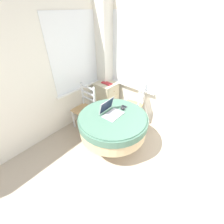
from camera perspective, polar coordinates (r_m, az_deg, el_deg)
name	(u,v)px	position (r m, az deg, el deg)	size (l,w,h in m)	color
corner_room_shell	(115,80)	(2.48, 1.05, 12.20)	(4.40, 4.78, 2.55)	white
round_dining_table	(113,123)	(2.63, 0.39, -4.17)	(1.20, 1.20, 0.73)	#4C3D2D
laptop	(111,111)	(2.55, -0.41, 0.20)	(0.35, 0.31, 0.25)	silver
computer_mouse	(123,109)	(2.68, 4.08, 1.34)	(0.06, 0.09, 0.05)	black
cell_phone	(124,106)	(2.77, 4.63, 2.12)	(0.06, 0.11, 0.01)	#2D2D33
dining_chair_near_back_window	(85,108)	(3.25, -10.18, 1.35)	(0.40, 0.42, 0.97)	tan
dining_chair_near_right_window	(134,106)	(3.31, 8.56, 2.26)	(0.48, 0.47, 0.97)	tan
corner_cabinet	(106,97)	(3.77, -2.16, 5.75)	(0.46, 0.51, 0.78)	beige
book_on_cabinet	(107,83)	(3.53, -2.00, 10.91)	(0.12, 0.26, 0.02)	#BC3338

